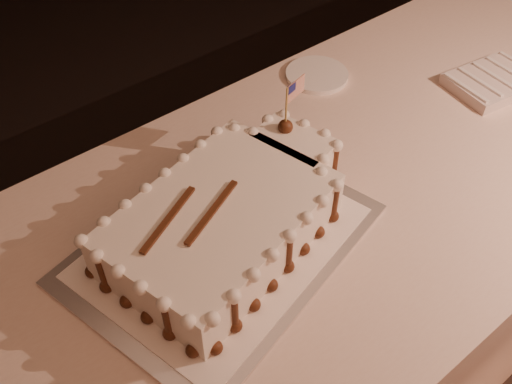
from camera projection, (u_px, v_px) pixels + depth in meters
banquet_table at (325, 285)px, 1.43m from camera, size 2.40×0.80×0.75m
cake_board at (222, 243)px, 1.04m from camera, size 0.60×0.50×0.01m
doily at (222, 242)px, 1.03m from camera, size 0.54×0.46×0.00m
sheet_cake at (230, 215)px, 1.01m from camera, size 0.51×0.35×0.20m
napkin_stack at (493, 82)px, 1.36m from camera, size 0.22×0.18×0.03m
side_plate at (317, 75)px, 1.40m from camera, size 0.15×0.15×0.01m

